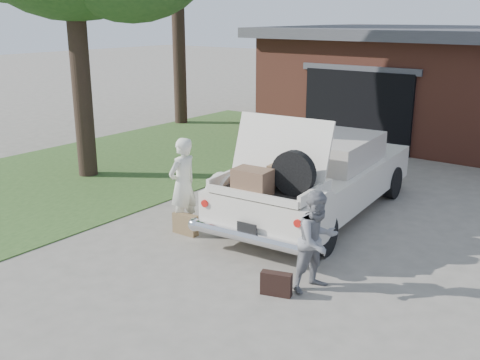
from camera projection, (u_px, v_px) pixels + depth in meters
The scene contains 7 objects.
ground at pixel (217, 254), 9.00m from camera, with size 90.00×90.00×0.00m, color gray.
grass_strip at pixel (127, 163), 14.48m from camera, with size 6.00×16.00×0.02m, color #2D4C1E.
sedan at pixel (318, 176), 10.56m from camera, with size 2.43×5.35×2.11m.
woman_left at pixel (183, 184), 9.82m from camera, with size 0.61×0.40×1.67m, color silver.
woman_right at pixel (317, 241), 7.68m from camera, with size 0.70×0.54×1.43m, color gray.
suitcase_left at pixel (185, 224), 9.77m from camera, with size 0.47×0.15×0.37m, color olive.
suitcase_right at pixel (276, 284), 7.65m from camera, with size 0.43×0.14×0.33m, color black.
Camera 1 is at (5.30, -6.38, 3.71)m, focal length 42.00 mm.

